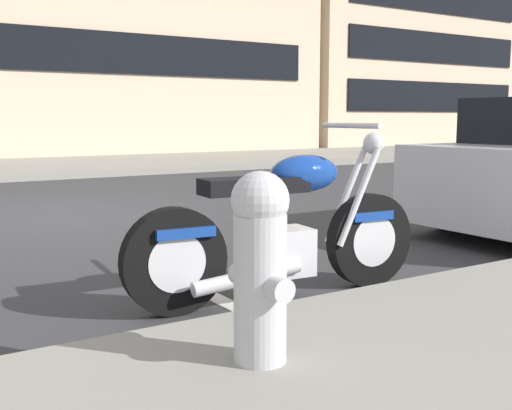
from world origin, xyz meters
The scene contains 6 objects.
ground_plane centered at (0.00, 0.00, 0.00)m, with size 260.00×260.00×0.00m, color #333335.
sidewalk_far_curb centered at (12.00, 7.00, 0.07)m, with size 120.00×5.00×0.14m, color gray.
parking_stall_stripe centered at (0.00, -3.90, 0.00)m, with size 0.12×2.20×0.01m, color silver.
parked_motorcycle centered at (0.36, -4.15, 0.43)m, with size 2.06×0.62×1.12m.
fire_hydrant centered at (-0.52, -5.25, 0.56)m, with size 0.24×0.36×0.80m.
townhouse_behind_pole centered at (16.73, 14.52, 4.36)m, with size 10.24×10.53×8.73m.
Camera 1 is at (-1.90, -7.37, 1.15)m, focal length 44.34 mm.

